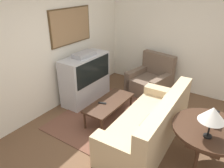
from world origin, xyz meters
name	(u,v)px	position (x,y,z in m)	size (l,w,h in m)	color
ground_plane	(133,147)	(0.00, 0.00, 0.00)	(12.00, 12.00, 0.00)	brown
wall_back	(41,51)	(0.01, 2.13, 1.36)	(12.00, 0.10, 2.70)	silver
wall_right	(189,39)	(2.63, 0.00, 1.35)	(0.06, 12.00, 2.70)	silver
area_rug	(108,116)	(0.51, 0.88, 0.01)	(2.20, 1.77, 0.01)	brown
tv	(86,78)	(0.85, 1.74, 0.56)	(1.23, 0.51, 1.18)	#B7B7BC
couch	(150,125)	(0.33, -0.14, 0.31)	(2.18, 0.97, 0.89)	#CCB289
armchair	(150,81)	(2.05, 0.64, 0.30)	(1.05, 1.04, 0.96)	brown
coffee_table	(109,104)	(0.47, 0.82, 0.36)	(1.18, 0.50, 0.41)	#3D2619
console_table	(210,132)	(0.22, -1.11, 0.66)	(1.07, 1.07, 0.73)	#3D2619
table_lamp	(213,114)	(-0.02, -1.10, 1.08)	(0.34, 0.34, 0.46)	black
mantel_clock	(214,118)	(0.35, -1.11, 0.82)	(0.17, 0.10, 0.18)	black
remote	(102,103)	(0.33, 0.89, 0.42)	(0.10, 0.17, 0.02)	black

